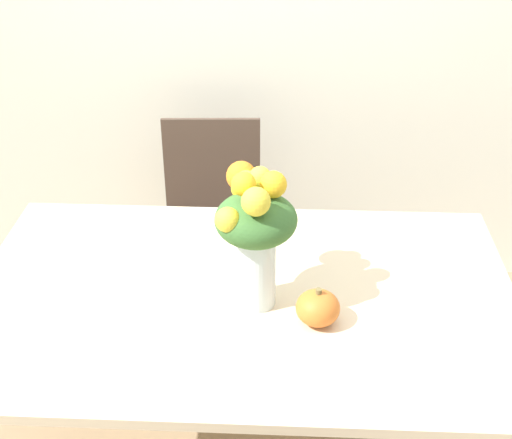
% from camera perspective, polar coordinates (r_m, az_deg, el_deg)
% --- Properties ---
extents(dining_table, '(1.58, 1.00, 0.75)m').
position_cam_1_polar(dining_table, '(2.11, -1.04, -7.75)').
color(dining_table, beige).
rests_on(dining_table, ground_plane).
extents(flower_vase, '(0.22, 0.28, 0.41)m').
position_cam_1_polar(flower_vase, '(1.91, -0.11, -0.73)').
color(flower_vase, silver).
rests_on(flower_vase, dining_table).
extents(pumpkin, '(0.12, 0.12, 0.11)m').
position_cam_1_polar(pumpkin, '(1.94, 4.97, -7.05)').
color(pumpkin, orange).
rests_on(pumpkin, dining_table).
extents(dining_chair_near_window, '(0.44, 0.44, 0.88)m').
position_cam_1_polar(dining_chair_near_window, '(2.95, -3.54, -0.43)').
color(dining_chair_near_window, '#47382D').
rests_on(dining_chair_near_window, ground_plane).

